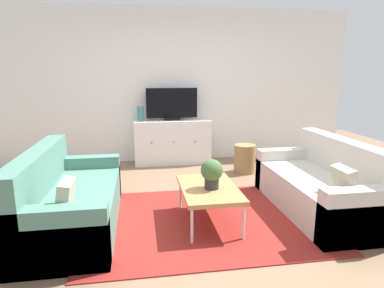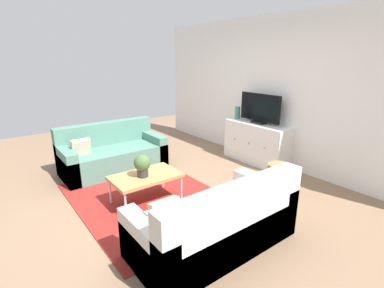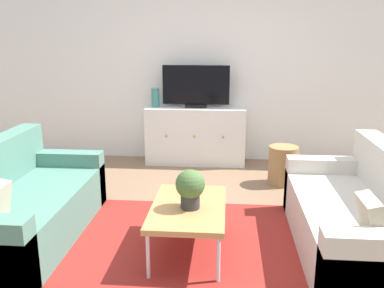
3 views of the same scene
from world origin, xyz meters
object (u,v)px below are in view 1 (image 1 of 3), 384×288
Objects in this scene: tv_console at (172,142)px; wicker_basket at (245,159)px; couch_right_side at (324,188)px; couch_left_side at (65,203)px; glass_vase at (140,114)px; coffee_table at (209,190)px; potted_plant at (212,172)px; flat_screen_tv at (172,104)px.

wicker_basket is at bearing -35.25° from tv_console.
wicker_basket is at bearing 105.19° from couch_right_side.
couch_left_side is 7.14× the size of glass_vase.
coffee_table is 3.00× the size of potted_plant.
glass_vase is (0.80, 2.37, 0.62)m from couch_left_side.
couch_left_side is at bearing 174.25° from potted_plant.
couch_left_side is at bearing 180.00° from couch_right_side.
wicker_basket reaches higher than coffee_table.
couch_right_side is 2.94m from flat_screen_tv.
tv_console is 5.34× the size of glass_vase.
tv_console reaches higher than coffee_table.
potted_plant is at bearing -173.73° from couch_right_side.
couch_right_side reaches higher than tv_console.
flat_screen_tv is (1.35, 2.39, 0.77)m from couch_left_side.
glass_vase is at bearing 105.33° from coffee_table.
potted_plant is at bearing -86.59° from flat_screen_tv.
glass_vase is at bearing 71.36° from couch_left_side.
couch_right_side is 2.82m from tv_console.
tv_console is at bearing -0.00° from glass_vase.
potted_plant is 0.35× the size of flat_screen_tv.
wicker_basket is (1.63, -0.77, -0.67)m from glass_vase.
tv_console is (-1.52, 2.37, 0.11)m from couch_right_side.
couch_right_side is at bearing -74.81° from wicker_basket.
coffee_table is 2.05× the size of wicker_basket.
flat_screen_tv is at bearing 60.65° from couch_left_side.
glass_vase is (-0.55, -0.02, -0.15)m from flat_screen_tv.
couch_right_side is at bearing -57.51° from flat_screen_tv.
tv_console is 0.66m from flat_screen_tv.
couch_right_side is 1.40m from coffee_table.
coffee_table is at bearing -3.98° from couch_left_side.
tv_console is 1.34m from wicker_basket.
tv_console is (-0.15, 2.53, -0.19)m from potted_plant.
couch_right_side is (2.87, 0.00, 0.00)m from couch_left_side.
wicker_basket is at bearing -25.21° from glass_vase.
potted_plant is at bearing -86.56° from tv_console.
glass_vase is (-0.55, 0.00, 0.51)m from tv_console.
coffee_table is 1.96m from wicker_basket.
glass_vase is 1.93m from wicker_basket.
tv_console is (1.35, 2.37, 0.11)m from couch_left_side.
flat_screen_tv is 1.95× the size of wicker_basket.
glass_vase is at bearing 105.43° from potted_plant.
flat_screen_tv is (-0.15, 2.55, 0.47)m from potted_plant.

